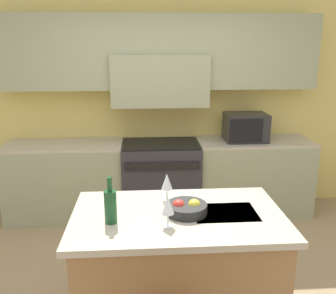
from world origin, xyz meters
TOP-DOWN VIEW (x-y plane):
  - back_cabinetry at (0.00, 1.98)m, footprint 10.00×0.46m
  - back_counter at (0.00, 1.74)m, footprint 3.70×0.62m
  - range_stove at (0.00, 1.72)m, footprint 0.93×0.70m
  - microwave at (1.03, 1.73)m, footprint 0.50×0.39m
  - kitchen_island at (0.02, -0.26)m, footprint 1.47×0.89m
  - wine_bottle at (-0.43, -0.35)m, footprint 0.08×0.08m
  - wine_glass_near at (-0.06, -0.44)m, footprint 0.08×0.08m
  - wine_glass_far at (-0.04, -0.02)m, footprint 0.08×0.08m
  - fruit_bowl at (0.08, -0.25)m, footprint 0.29×0.29m

SIDE VIEW (x-z plane):
  - range_stove at x=0.00m, z-range 0.00..0.92m
  - back_counter at x=0.00m, z-range 0.00..0.93m
  - kitchen_island at x=0.02m, z-range 0.00..0.93m
  - fruit_bowl at x=0.08m, z-range 0.92..1.02m
  - wine_bottle at x=-0.43m, z-range 0.89..1.20m
  - wine_glass_near at x=-0.06m, z-range 0.97..1.18m
  - wine_glass_far at x=-0.04m, z-range 0.97..1.18m
  - microwave at x=1.03m, z-range 0.93..1.26m
  - back_cabinetry at x=0.00m, z-range 0.25..2.95m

